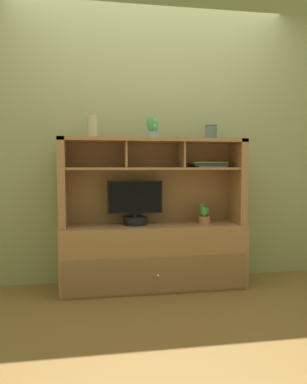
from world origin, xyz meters
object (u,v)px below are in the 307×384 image
(media_console, at_px, (153,241))
(tv_monitor, at_px, (135,207))
(potted_succulent, at_px, (153,129))
(ceramic_vase, at_px, (92,127))
(accent_vase, at_px, (211,132))
(magazine_stack_left, at_px, (208,165))
(potted_orchid, at_px, (204,215))

(media_console, height_order, tv_monitor, media_console)
(potted_succulent, height_order, ceramic_vase, potted_succulent)
(accent_vase, bearing_deg, tv_monitor, 179.65)
(magazine_stack_left, xyz_separation_m, accent_vase, (0.02, -0.01, 0.29))
(media_console, bearing_deg, magazine_stack_left, 2.31)
(potted_succulent, bearing_deg, ceramic_vase, -178.67)
(potted_succulent, bearing_deg, accent_vase, 1.00)
(potted_orchid, distance_m, accent_vase, 0.74)
(accent_vase, bearing_deg, magazine_stack_left, 146.06)
(magazine_stack_left, bearing_deg, potted_orchid, -144.60)
(potted_succulent, relative_size, ceramic_vase, 1.10)
(media_console, xyz_separation_m, magazine_stack_left, (0.50, 0.02, 0.67))
(ceramic_vase, bearing_deg, magazine_stack_left, 1.86)
(potted_succulent, bearing_deg, media_console, 31.61)
(magazine_stack_left, bearing_deg, tv_monitor, -179.32)
(media_console, height_order, accent_vase, accent_vase)
(media_console, relative_size, potted_succulent, 8.16)
(tv_monitor, distance_m, accent_vase, 0.94)
(magazine_stack_left, relative_size, potted_succulent, 1.85)
(media_console, relative_size, accent_vase, 12.08)
(media_console, xyz_separation_m, accent_vase, (0.51, 0.01, 0.96))
(tv_monitor, xyz_separation_m, accent_vase, (0.67, -0.00, 0.65))
(magazine_stack_left, height_order, potted_succulent, potted_succulent)
(media_console, relative_size, magazine_stack_left, 4.41)
(potted_orchid, bearing_deg, magazine_stack_left, 35.40)
(ceramic_vase, bearing_deg, potted_succulent, 1.33)
(media_console, height_order, ceramic_vase, ceramic_vase)
(tv_monitor, height_order, magazine_stack_left, magazine_stack_left)
(tv_monitor, bearing_deg, media_console, -4.39)
(media_console, xyz_separation_m, potted_orchid, (0.45, -0.01, 0.22))
(media_console, bearing_deg, potted_succulent, -148.39)
(potted_orchid, xyz_separation_m, magazine_stack_left, (0.04, 0.03, 0.44))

